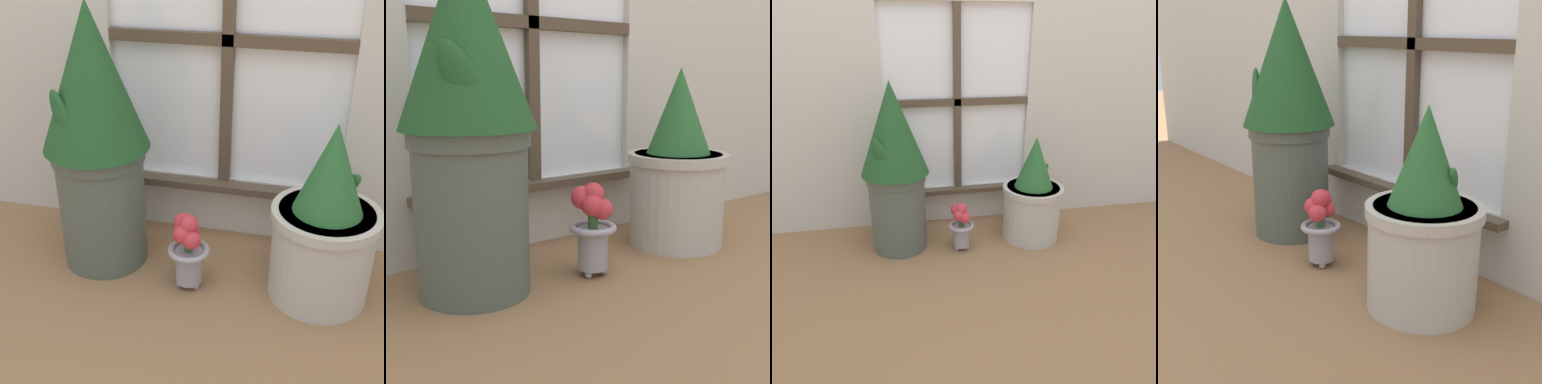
% 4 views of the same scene
% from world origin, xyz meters
% --- Properties ---
extents(ground_plane, '(10.00, 10.00, 0.00)m').
position_xyz_m(ground_plane, '(0.00, 0.00, 0.00)').
color(ground_plane, olive).
extents(potted_plant_left, '(0.31, 0.31, 0.80)m').
position_xyz_m(potted_plant_left, '(-0.33, 0.37, 0.43)').
color(potted_plant_left, '#4C564C').
rests_on(potted_plant_left, ground_plane).
extents(potted_plant_right, '(0.30, 0.30, 0.53)m').
position_xyz_m(potted_plant_right, '(0.33, 0.34, 0.22)').
color(potted_plant_right, '#B7B2A8').
rests_on(potted_plant_right, ground_plane).
extents(flower_vase, '(0.12, 0.12, 0.24)m').
position_xyz_m(flower_vase, '(-0.04, 0.29, 0.14)').
color(flower_vase, '#99939E').
rests_on(flower_vase, ground_plane).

